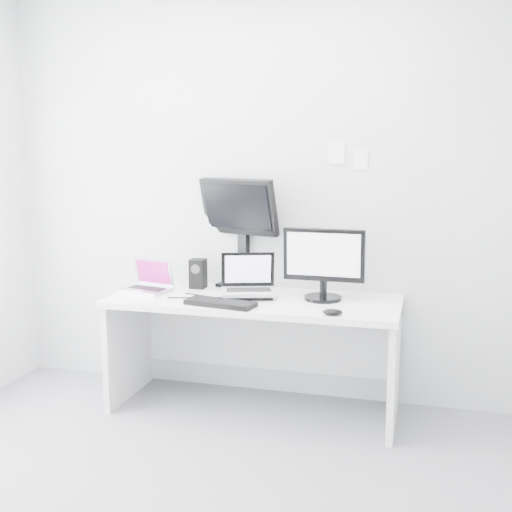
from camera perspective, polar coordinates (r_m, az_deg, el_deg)
name	(u,v)px	position (r m, az deg, el deg)	size (l,w,h in m)	color
back_wall	(268,194)	(4.28, 1.05, 5.44)	(3.60, 3.60, 0.00)	silver
desk	(254,354)	(4.14, -0.20, -8.65)	(1.80, 0.70, 0.73)	white
macbook	(146,275)	(4.26, -9.68, -1.64)	(0.29, 0.22, 0.22)	#A5A5AA
speaker	(198,274)	(4.32, -5.11, -1.55)	(0.10, 0.10, 0.20)	black
dell_laptop	(249,276)	(4.02, -0.63, -1.74)	(0.34, 0.26, 0.28)	#AFB2B7
rear_monitor	(241,232)	(4.30, -1.34, 2.16)	(0.55, 0.20, 0.75)	black
samsung_monitor	(323,263)	(3.97, 5.95, -0.64)	(0.50, 0.23, 0.46)	black
keyboard	(220,303)	(3.85, -3.15, -4.17)	(0.42, 0.15, 0.03)	black
mouse	(333,312)	(3.65, 6.75, -4.91)	(0.11, 0.07, 0.04)	black
wall_note_0	(337,153)	(4.17, 7.11, 8.97)	(0.10, 0.00, 0.14)	white
wall_note_1	(360,160)	(4.16, 9.17, 8.37)	(0.09, 0.00, 0.13)	white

